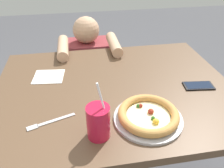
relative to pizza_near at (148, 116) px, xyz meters
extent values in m
cube|color=brown|center=(-0.09, 0.27, -0.04)|extent=(1.21, 0.93, 0.04)
cylinder|color=#443122|center=(-0.62, 0.65, -0.42)|extent=(0.07, 0.07, 0.71)
cylinder|color=#443122|center=(0.43, 0.65, -0.42)|extent=(0.07, 0.07, 0.71)
cylinder|color=#B7B7BC|center=(0.00, 0.00, -0.02)|extent=(0.29, 0.29, 0.01)
cylinder|color=beige|center=(0.00, 0.00, 0.00)|extent=(0.18, 0.18, 0.01)
torus|color=#C68C47|center=(0.00, 0.00, 0.01)|extent=(0.25, 0.25, 0.04)
sphere|color=gold|center=(0.02, -0.05, 0.01)|extent=(0.03, 0.03, 0.03)
sphere|color=maroon|center=(-0.02, 0.06, 0.01)|extent=(0.02, 0.02, 0.02)
sphere|color=#2D6623|center=(0.02, -0.04, 0.01)|extent=(0.02, 0.02, 0.02)
sphere|color=#2D6623|center=(0.01, -0.02, 0.00)|extent=(0.02, 0.02, 0.02)
sphere|color=#2D6623|center=(-0.03, 0.06, 0.00)|extent=(0.02, 0.02, 0.02)
sphere|color=maroon|center=(0.01, 0.01, 0.01)|extent=(0.03, 0.03, 0.03)
cylinder|color=red|center=(-0.21, -0.05, 0.05)|extent=(0.09, 0.09, 0.14)
cylinder|color=white|center=(-0.20, -0.05, 0.16)|extent=(0.03, 0.02, 0.12)
cube|color=white|center=(-0.43, 0.42, -0.02)|extent=(0.18, 0.16, 0.00)
cube|color=silver|center=(-0.38, 0.06, -0.02)|extent=(0.16, 0.06, 0.00)
cube|color=silver|center=(-0.47, 0.03, -0.02)|extent=(0.05, 0.04, 0.00)
cube|color=black|center=(0.33, 0.19, -0.02)|extent=(0.16, 0.09, 0.01)
cube|color=#192338|center=(0.33, 0.19, -0.01)|extent=(0.14, 0.08, 0.00)
cylinder|color=#333847|center=(-0.19, 0.94, -0.55)|extent=(0.30, 0.30, 0.45)
cube|color=maroon|center=(-0.19, 0.94, -0.19)|extent=(0.38, 0.22, 0.27)
sphere|color=tan|center=(-0.19, 0.94, 0.04)|extent=(0.20, 0.20, 0.20)
cylinder|color=tan|center=(-0.36, 0.71, 0.01)|extent=(0.07, 0.28, 0.07)
cylinder|color=tan|center=(-0.02, 0.71, 0.01)|extent=(0.07, 0.28, 0.07)
camera|label=1|loc=(-0.27, -0.67, 0.63)|focal=35.93mm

